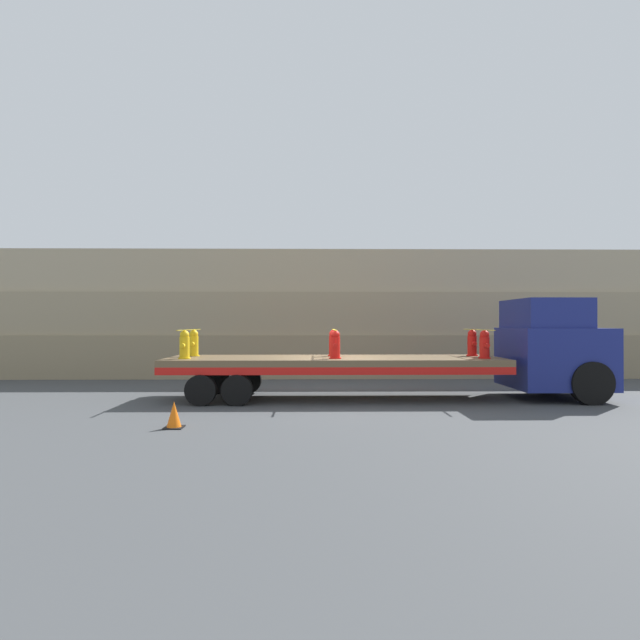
{
  "coord_description": "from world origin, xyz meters",
  "views": [
    {
      "loc": [
        -0.62,
        -14.19,
        2.15
      ],
      "look_at": [
        -0.41,
        0.0,
        2.24
      ],
      "focal_mm": 28.0,
      "sensor_mm": 36.0,
      "label": 1
    }
  ],
  "objects_px": {
    "fire_hydrant_yellow_far_0": "(194,343)",
    "fire_hydrant_red_far_2": "(472,343)",
    "truck_cab": "(555,348)",
    "fire_hydrant_red_far_1": "(334,343)",
    "flatbed_trailer": "(318,364)",
    "traffic_cone": "(174,415)",
    "fire_hydrant_red_near_2": "(484,345)",
    "fire_hydrant_red_near_1": "(335,345)",
    "fire_hydrant_yellow_near_0": "(184,345)"
  },
  "relations": [
    {
      "from": "fire_hydrant_yellow_far_0",
      "to": "fire_hydrant_red_far_2",
      "type": "xyz_separation_m",
      "value": [
        8.24,
        0.0,
        0.0
      ]
    },
    {
      "from": "truck_cab",
      "to": "fire_hydrant_red_far_1",
      "type": "distance_m",
      "value": 6.37
    },
    {
      "from": "truck_cab",
      "to": "flatbed_trailer",
      "type": "bearing_deg",
      "value": 180.0
    },
    {
      "from": "flatbed_trailer",
      "to": "traffic_cone",
      "type": "xyz_separation_m",
      "value": [
        -3.0,
        -3.9,
        -0.71
      ]
    },
    {
      "from": "flatbed_trailer",
      "to": "fire_hydrant_yellow_far_0",
      "type": "height_order",
      "value": "fire_hydrant_yellow_far_0"
    },
    {
      "from": "fire_hydrant_yellow_far_0",
      "to": "fire_hydrant_red_far_2",
      "type": "relative_size",
      "value": 1.0
    },
    {
      "from": "fire_hydrant_red_near_2",
      "to": "fire_hydrant_red_far_2",
      "type": "distance_m",
      "value": 1.07
    },
    {
      "from": "fire_hydrant_red_near_1",
      "to": "traffic_cone",
      "type": "height_order",
      "value": "fire_hydrant_red_near_1"
    },
    {
      "from": "fire_hydrant_yellow_near_0",
      "to": "traffic_cone",
      "type": "bearing_deg",
      "value": -79.08
    },
    {
      "from": "fire_hydrant_red_near_2",
      "to": "fire_hydrant_red_near_1",
      "type": "bearing_deg",
      "value": 180.0
    },
    {
      "from": "fire_hydrant_yellow_far_0",
      "to": "fire_hydrant_red_near_2",
      "type": "bearing_deg",
      "value": -7.37
    },
    {
      "from": "fire_hydrant_yellow_near_0",
      "to": "fire_hydrant_red_far_1",
      "type": "relative_size",
      "value": 1.0
    },
    {
      "from": "fire_hydrant_yellow_near_0",
      "to": "fire_hydrant_red_near_2",
      "type": "bearing_deg",
      "value": 0.0
    },
    {
      "from": "fire_hydrant_yellow_far_0",
      "to": "traffic_cone",
      "type": "bearing_deg",
      "value": -81.66
    },
    {
      "from": "fire_hydrant_red_near_2",
      "to": "traffic_cone",
      "type": "relative_size",
      "value": 1.43
    },
    {
      "from": "flatbed_trailer",
      "to": "fire_hydrant_red_far_2",
      "type": "relative_size",
      "value": 12.13
    },
    {
      "from": "fire_hydrant_yellow_near_0",
      "to": "traffic_cone",
      "type": "height_order",
      "value": "fire_hydrant_yellow_near_0"
    },
    {
      "from": "flatbed_trailer",
      "to": "fire_hydrant_red_near_1",
      "type": "relative_size",
      "value": 12.13
    },
    {
      "from": "truck_cab",
      "to": "fire_hydrant_yellow_far_0",
      "type": "distance_m",
      "value": 10.48
    },
    {
      "from": "flatbed_trailer",
      "to": "fire_hydrant_yellow_near_0",
      "type": "relative_size",
      "value": 12.13
    },
    {
      "from": "fire_hydrant_red_near_1",
      "to": "fire_hydrant_red_far_1",
      "type": "bearing_deg",
      "value": 90.0
    },
    {
      "from": "truck_cab",
      "to": "fire_hydrant_red_far_1",
      "type": "xyz_separation_m",
      "value": [
        -6.35,
        0.53,
        0.13
      ]
    },
    {
      "from": "fire_hydrant_red_far_1",
      "to": "fire_hydrant_red_near_2",
      "type": "xyz_separation_m",
      "value": [
        4.12,
        -1.07,
        0.0
      ]
    },
    {
      "from": "flatbed_trailer",
      "to": "fire_hydrant_yellow_far_0",
      "type": "distance_m",
      "value": 3.74
    },
    {
      "from": "flatbed_trailer",
      "to": "fire_hydrant_yellow_far_0",
      "type": "bearing_deg",
      "value": 171.7
    },
    {
      "from": "fire_hydrant_red_near_1",
      "to": "fire_hydrant_red_far_2",
      "type": "height_order",
      "value": "same"
    },
    {
      "from": "fire_hydrant_red_near_1",
      "to": "fire_hydrant_red_far_2",
      "type": "xyz_separation_m",
      "value": [
        4.12,
        1.07,
        0.0
      ]
    },
    {
      "from": "flatbed_trailer",
      "to": "traffic_cone",
      "type": "distance_m",
      "value": 4.97
    },
    {
      "from": "fire_hydrant_red_far_1",
      "to": "flatbed_trailer",
      "type": "bearing_deg",
      "value": -131.11
    },
    {
      "from": "fire_hydrant_yellow_far_0",
      "to": "fire_hydrant_red_near_2",
      "type": "relative_size",
      "value": 1.0
    },
    {
      "from": "flatbed_trailer",
      "to": "fire_hydrant_red_near_2",
      "type": "xyz_separation_m",
      "value": [
        4.58,
        -0.53,
        0.58
      ]
    },
    {
      "from": "fire_hydrant_red_near_1",
      "to": "fire_hydrant_red_near_2",
      "type": "distance_m",
      "value": 4.12
    },
    {
      "from": "truck_cab",
      "to": "fire_hydrant_yellow_near_0",
      "type": "height_order",
      "value": "truck_cab"
    },
    {
      "from": "traffic_cone",
      "to": "fire_hydrant_red_far_1",
      "type": "bearing_deg",
      "value": 51.93
    },
    {
      "from": "fire_hydrant_red_near_2",
      "to": "traffic_cone",
      "type": "distance_m",
      "value": 8.4
    },
    {
      "from": "truck_cab",
      "to": "fire_hydrant_red_far_2",
      "type": "height_order",
      "value": "truck_cab"
    },
    {
      "from": "truck_cab",
      "to": "traffic_cone",
      "type": "distance_m",
      "value": 10.63
    },
    {
      "from": "fire_hydrant_red_near_2",
      "to": "fire_hydrant_red_far_1",
      "type": "bearing_deg",
      "value": 165.49
    },
    {
      "from": "fire_hydrant_yellow_near_0",
      "to": "fire_hydrant_red_far_2",
      "type": "height_order",
      "value": "same"
    },
    {
      "from": "fire_hydrant_red_far_2",
      "to": "fire_hydrant_red_near_2",
      "type": "bearing_deg",
      "value": -90.0
    },
    {
      "from": "fire_hydrant_red_near_1",
      "to": "fire_hydrant_red_near_2",
      "type": "bearing_deg",
      "value": 0.0
    },
    {
      "from": "fire_hydrant_red_near_2",
      "to": "fire_hydrant_yellow_near_0",
      "type": "bearing_deg",
      "value": 180.0
    },
    {
      "from": "fire_hydrant_red_far_1",
      "to": "fire_hydrant_red_near_2",
      "type": "height_order",
      "value": "same"
    },
    {
      "from": "fire_hydrant_red_far_1",
      "to": "traffic_cone",
      "type": "bearing_deg",
      "value": -128.07
    },
    {
      "from": "fire_hydrant_red_near_2",
      "to": "fire_hydrant_red_far_2",
      "type": "relative_size",
      "value": 1.0
    },
    {
      "from": "fire_hydrant_yellow_near_0",
      "to": "fire_hydrant_yellow_far_0",
      "type": "bearing_deg",
      "value": 90.0
    },
    {
      "from": "fire_hydrant_yellow_near_0",
      "to": "flatbed_trailer",
      "type": "bearing_deg",
      "value": 8.3
    },
    {
      "from": "fire_hydrant_red_near_2",
      "to": "fire_hydrant_red_far_2",
      "type": "height_order",
      "value": "same"
    },
    {
      "from": "fire_hydrant_yellow_far_0",
      "to": "fire_hydrant_red_near_1",
      "type": "bearing_deg",
      "value": -14.51
    },
    {
      "from": "flatbed_trailer",
      "to": "fire_hydrant_yellow_near_0",
      "type": "distance_m",
      "value": 3.74
    }
  ]
}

